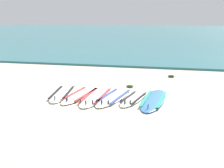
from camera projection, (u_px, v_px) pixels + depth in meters
The scene contains 10 objects.
ground_plane at pixel (89, 99), 9.07m from camera, with size 80.00×80.00×0.00m, color beige.
sea at pixel (166, 33), 42.96m from camera, with size 80.00×60.00×0.10m, color teal.
surfboard_0 at pixel (62, 93), 9.60m from camera, with size 0.94×2.36×0.18m.
surfboard_1 at pixel (81, 95), 9.43m from camera, with size 0.81×2.43×0.18m.
surfboard_2 at pixel (96, 96), 9.25m from camera, with size 0.68×2.59×0.18m.
surfboard_3 at pixel (114, 97), 9.18m from camera, with size 0.93×2.52×0.18m.
surfboard_4 at pixel (134, 99), 8.98m from camera, with size 0.79×2.00×0.18m.
surfboard_5 at pixel (154, 100), 8.86m from camera, with size 0.76×2.58×0.18m.
seaweed_clump_near_shoreline at pixel (171, 76), 12.25m from camera, with size 0.27×0.21×0.09m, color #2D381E.
seaweed_clump_mid_sand at pixel (130, 86), 10.51m from camera, with size 0.26×0.21×0.09m, color #384723.
Camera 1 is at (2.71, -8.35, 2.45)m, focal length 48.45 mm.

